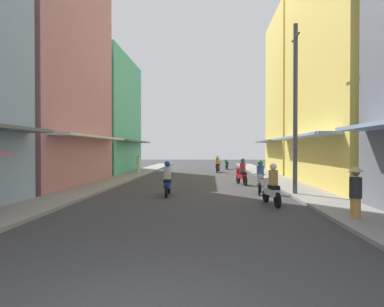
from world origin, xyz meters
The scene contains 16 objects.
ground_plane centered at (0.00, 17.19, 0.00)m, with size 93.24×93.24×0.00m, color #38383A.
sidewalk_left centered at (-5.37, 17.19, 0.06)m, with size 1.98×50.38×0.12m, color gray.
sidewalk_right centered at (5.37, 17.19, 0.06)m, with size 1.98×50.38×0.12m, color gray.
building_left_mid centered at (-9.35, 15.19, 8.63)m, with size 7.05×10.18×17.28m.
building_left_far centered at (-9.35, 25.68, 5.14)m, with size 7.05×9.82×10.28m.
building_right_mid centered at (9.35, 15.55, 7.55)m, with size 7.05×11.45×15.10m.
building_right_far centered at (9.35, 25.91, 6.87)m, with size 7.05×8.00×13.75m.
motorbike_green centered at (2.55, 31.36, 0.50)m, with size 0.55×1.81×0.96m.
motorbike_white centered at (3.14, 8.91, 0.70)m, with size 0.59×1.80×1.58m.
motorbike_maroon centered at (1.54, 26.62, 0.70)m, with size 0.58×1.80×1.58m.
motorbike_blue centered at (-1.07, 11.16, 0.70)m, with size 0.55×1.81×1.58m.
motorbike_red centered at (2.69, 16.05, 0.70)m, with size 0.66×1.78×1.58m.
motorbike_silver centered at (3.20, 12.23, 0.70)m, with size 0.61×1.79×1.58m.
pedestrian_crossing centered at (4.99, 6.07, 0.91)m, with size 0.44×0.44×1.62m.
pedestrian_foreground centered at (-5.41, 24.90, 0.80)m, with size 0.34×0.34×1.60m.
utility_pole centered at (4.63, 11.41, 3.92)m, with size 0.20×1.20×7.68m.
Camera 1 is at (0.84, -3.61, 2.10)m, focal length 31.01 mm.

